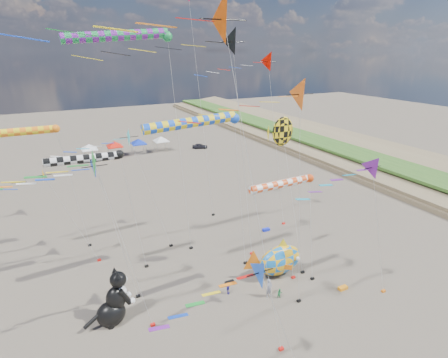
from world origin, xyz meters
TOP-DOWN VIEW (x-y plane):
  - delta_kite_0 at (-0.30, 14.94)m, footprint 15.68×2.52m
  - delta_kite_1 at (8.14, 3.93)m, footprint 10.05×1.85m
  - delta_kite_3 at (-11.64, 9.49)m, footprint 10.28×2.08m
  - delta_kite_4 at (-3.57, 0.99)m, footprint 9.23×1.90m
  - delta_kite_5 at (-4.56, 2.76)m, footprint 14.14×2.65m
  - delta_kite_6 at (1.14, 6.42)m, footprint 10.97×2.43m
  - delta_kite_7 at (7.63, 19.14)m, footprint 11.88×2.27m
  - delta_kite_8 at (-5.83, 20.57)m, footprint 9.49×2.04m
  - delta_kite_9 at (-11.09, 13.53)m, footprint 9.51×2.06m
  - delta_kite_10 at (-15.75, 21.19)m, footprint 10.96×1.62m
  - windsock_0 at (-10.06, 17.82)m, footprint 7.85×0.80m
  - windsock_1 at (-15.76, 24.86)m, footprint 9.92×0.81m
  - windsock_2 at (3.87, 8.39)m, footprint 7.66×0.71m
  - windsock_3 at (-1.62, 13.69)m, footprint 9.91×0.92m
  - windsock_4 at (-5.90, 19.04)m, footprint 10.52×0.90m
  - angelfish_kite at (5.62, 11.64)m, footprint 3.74×3.02m
  - cat_inflatable at (-10.24, 11.39)m, footprint 3.76×2.23m
  - fish_inflatable at (5.40, 10.40)m, footprint 6.26×3.18m
  - person_adult at (2.77, 8.22)m, footprint 0.78×0.63m
  - child_green at (3.52, 7.59)m, footprint 0.56×0.49m
  - child_blue at (-0.33, 10.26)m, footprint 0.68×0.66m
  - kite_bag_0 at (9.53, 5.92)m, footprint 0.90×0.44m
  - kite_bag_1 at (9.40, 18.68)m, footprint 0.90×0.44m
  - kite_bag_2 at (0.46, 11.41)m, footprint 0.90×0.44m
  - tent_row at (1.50, 60.00)m, footprint 19.20×4.20m
  - parked_car at (17.38, 58.00)m, footprint 3.70×2.57m

SIDE VIEW (x-z plane):
  - kite_bag_0 at x=9.53m, z-range 0.00..0.30m
  - kite_bag_1 at x=9.40m, z-range 0.00..0.30m
  - kite_bag_2 at x=0.46m, z-range 0.00..0.30m
  - child_green at x=3.52m, z-range 0.00..0.99m
  - child_blue at x=-0.33m, z-range 0.00..1.14m
  - parked_car at x=17.38m, z-range 0.00..1.17m
  - person_adult at x=2.77m, z-range 0.00..1.84m
  - fish_inflatable at x=5.40m, z-range -0.29..3.86m
  - cat_inflatable at x=-10.24m, z-range 0.00..4.79m
  - tent_row at x=1.50m, z-range 1.25..5.05m
  - delta_kite_4 at x=-3.57m, z-range 3.93..14.37m
  - delta_kite_10 at x=-15.75m, z-range 4.27..15.31m
  - windsock_2 at x=3.87m, z-range 5.15..16.30m
  - windsock_0 at x=-10.06m, z-range 5.89..18.59m
  - delta_kite_9 at x=-11.09m, z-range 5.65..19.67m
  - delta_kite_1 at x=8.14m, z-range 5.69..19.67m
  - delta_kite_8 at x=-5.83m, z-range 5.68..19.73m
  - windsock_1 at x=-15.76m, z-range 6.61..20.76m
  - delta_kite_3 at x=-11.64m, z-range 6.38..21.87m
  - angelfish_kite at x=5.62m, z-range 6.36..21.95m
  - windsock_3 at x=-1.62m, z-range 7.43..23.30m
  - delta_kite_6 at x=1.14m, z-range 8.31..27.91m
  - delta_kite_7 at x=7.63m, z-range 9.11..30.22m
  - delta_kite_0 at x=-0.30m, z-range 9.94..32.97m
  - windsock_4 at x=-5.90m, z-range 10.79..33.42m
  - delta_kite_5 at x=-4.56m, z-range 10.28..34.05m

